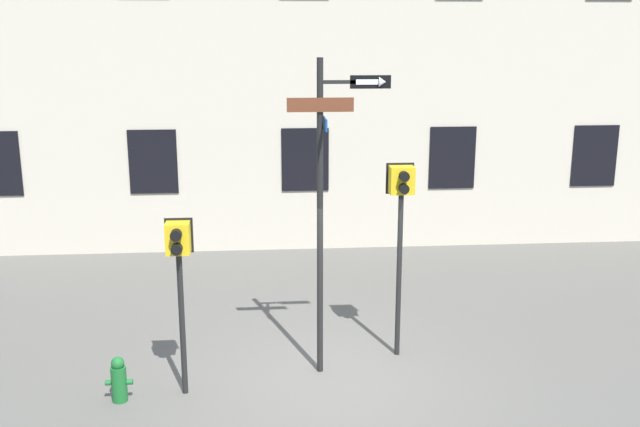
{
  "coord_description": "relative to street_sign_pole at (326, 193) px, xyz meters",
  "views": [
    {
      "loc": [
        -0.98,
        -9.27,
        4.81
      ],
      "look_at": [
        -0.18,
        0.46,
        2.42
      ],
      "focal_mm": 40.0,
      "sensor_mm": 36.0,
      "label": 1
    }
  ],
  "objects": [
    {
      "name": "fire_hydrant",
      "position": [
        -2.88,
        -0.68,
        -2.4
      ],
      "size": [
        0.37,
        0.21,
        0.65
      ],
      "color": "#196028",
      "rests_on": "ground_plane"
    },
    {
      "name": "pedestrian_signal_right",
      "position": [
        1.17,
        0.48,
        -0.31
      ],
      "size": [
        0.42,
        0.4,
        3.02
      ],
      "color": "black",
      "rests_on": "ground_plane"
    },
    {
      "name": "pedestrian_signal_left",
      "position": [
        -2.01,
        -0.52,
        -0.75
      ],
      "size": [
        0.38,
        0.4,
        2.49
      ],
      "color": "black",
      "rests_on": "ground_plane"
    },
    {
      "name": "street_sign_pole",
      "position": [
        0.0,
        0.0,
        0.0
      ],
      "size": [
        1.42,
        0.72,
        4.58
      ],
      "color": "black",
      "rests_on": "ground_plane"
    },
    {
      "name": "ground_plane",
      "position": [
        0.1,
        -0.45,
        -2.71
      ],
      "size": [
        60.0,
        60.0,
        0.0
      ],
      "primitive_type": "plane",
      "color": "#595651"
    }
  ]
}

